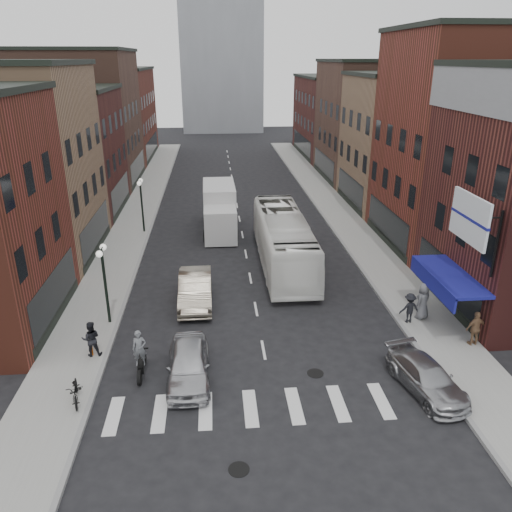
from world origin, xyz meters
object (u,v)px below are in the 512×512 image
(box_truck, at_px, (220,210))
(parked_bicycle, at_px, (76,391))
(motorcycle_rider, at_px, (140,355))
(curb_car, at_px, (427,378))
(streetlamp_far, at_px, (141,196))
(ped_left_solo, at_px, (91,339))
(transit_bus, at_px, (283,240))
(billboard_sign, at_px, (471,220))
(bike_rack, at_px, (93,344))
(streetlamp_near, at_px, (104,271))
(sedan_left_near, at_px, (188,364))
(ped_right_c, at_px, (423,301))
(ped_right_b, at_px, (476,328))
(sedan_left_far, at_px, (195,289))
(ped_right_a, at_px, (409,308))

(box_truck, distance_m, parked_bicycle, 21.14)
(motorcycle_rider, xyz_separation_m, curb_car, (11.41, -2.05, -0.38))
(streetlamp_far, xyz_separation_m, ped_left_solo, (-0.18, -16.99, -1.94))
(transit_bus, xyz_separation_m, ped_left_solo, (-9.82, -9.92, -0.70))
(billboard_sign, height_order, bike_rack, billboard_sign)
(streetlamp_near, height_order, sedan_left_near, streetlamp_near)
(streetlamp_near, height_order, ped_right_c, streetlamp_near)
(ped_right_b, bearing_deg, box_truck, -67.00)
(sedan_left_far, xyz_separation_m, ped_right_a, (10.59, -3.29, 0.11))
(streetlamp_near, bearing_deg, sedan_left_far, 25.42)
(billboard_sign, height_order, streetlamp_near, billboard_sign)
(motorcycle_rider, xyz_separation_m, ped_right_b, (14.87, 0.87, 0.01))
(motorcycle_rider, xyz_separation_m, sedan_left_near, (1.99, -0.49, -0.25))
(box_truck, bearing_deg, motorcycle_rider, -101.65)
(ped_right_a, height_order, ped_right_b, ped_right_b)
(streetlamp_near, relative_size, transit_bus, 0.34)
(ped_left_solo, distance_m, ped_right_b, 17.19)
(motorcycle_rider, relative_size, ped_right_b, 1.25)
(motorcycle_rider, bearing_deg, streetlamp_near, 110.67)
(streetlamp_far, distance_m, ped_right_b, 24.54)
(parked_bicycle, relative_size, ped_left_solo, 1.06)
(billboard_sign, relative_size, motorcycle_rider, 1.76)
(parked_bicycle, relative_size, ped_right_a, 1.13)
(ped_right_c, bearing_deg, parked_bicycle, -14.88)
(motorcycle_rider, distance_m, ped_left_solo, 2.73)
(streetlamp_far, height_order, bike_rack, streetlamp_far)
(bike_rack, bearing_deg, ped_right_a, 5.37)
(box_truck, xyz_separation_m, motorcycle_rider, (-3.62, -18.57, -0.70))
(sedan_left_near, xyz_separation_m, ped_right_b, (12.88, 1.36, 0.25))
(transit_bus, relative_size, ped_right_a, 7.76)
(streetlamp_far, relative_size, ped_right_b, 2.46)
(ped_left_solo, xyz_separation_m, ped_right_b, (17.18, -0.60, 0.02))
(billboard_sign, distance_m, ped_right_a, 5.78)
(box_truck, bearing_deg, curb_car, -69.91)
(box_truck, distance_m, transit_bus, 8.17)
(streetlamp_near, xyz_separation_m, ped_right_a, (14.80, -1.29, -1.99))
(curb_car, bearing_deg, transit_bus, 93.86)
(box_truck, bearing_deg, transit_bus, -62.15)
(box_truck, relative_size, ped_right_b, 4.67)
(motorcycle_rider, relative_size, ped_right_a, 1.36)
(parked_bicycle, xyz_separation_m, ped_right_c, (15.71, 5.21, 0.49))
(bike_rack, distance_m, transit_bus, 13.81)
(bike_rack, bearing_deg, billboard_sign, -2.83)
(streetlamp_near, relative_size, ped_left_solo, 2.51)
(sedan_left_near, bearing_deg, streetlamp_far, 101.02)
(streetlamp_near, relative_size, motorcycle_rider, 1.96)
(billboard_sign, distance_m, streetlamp_near, 16.68)
(sedan_left_far, bearing_deg, motorcycle_rider, -108.57)
(ped_left_solo, bearing_deg, curb_car, 157.73)
(streetlamp_far, relative_size, bike_rack, 5.14)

